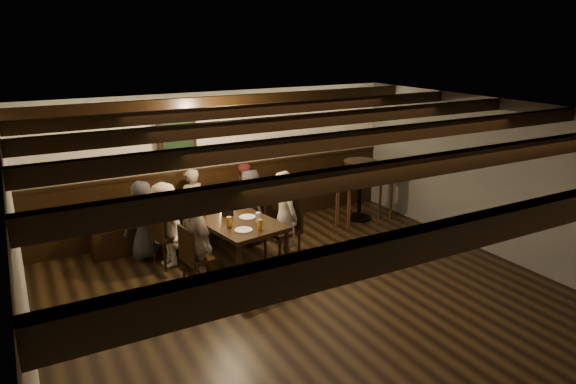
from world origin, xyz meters
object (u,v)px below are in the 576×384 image
chair_left_far (199,268)px  person_left_near (166,225)px  person_right_near (251,206)px  person_bench_centre (192,206)px  bar_stool_left (343,205)px  dining_table (226,219)px  chair_right_near (250,225)px  high_top_table (360,181)px  chair_left_near (169,246)px  person_right_far (285,216)px  chair_right_far (283,241)px  person_bench_right (243,198)px  bar_stool_right (386,196)px  person_left_far (195,242)px  person_bench_left (144,220)px

chair_left_far → person_left_near: (-0.17, 0.88, 0.37)m
person_right_near → person_bench_centre: bearing=51.3°
chair_left_far → person_bench_centre: person_bench_centre is taller
person_left_near → bar_stool_left: person_left_near is taller
dining_table → person_left_near: (-0.81, 0.32, -0.06)m
chair_right_near → high_top_table: size_ratio=0.84×
chair_left_near → person_right_far: 1.77m
chair_right_far → bar_stool_left: bar_stool_left is taller
chair_right_near → person_bench_centre: 1.00m
chair_left_near → chair_left_far: 0.90m
chair_left_far → dining_table: bearing=122.1°
person_bench_right → person_bench_centre: bearing=-9.5°
dining_table → person_left_near: 0.88m
bar_stool_left → bar_stool_right: size_ratio=1.00×
person_bench_centre → high_top_table: size_ratio=1.11×
chair_left_near → chair_right_far: size_ratio=0.99×
dining_table → chair_right_far: size_ratio=2.16×
chair_left_far → person_left_near: person_left_near is taller
person_left_far → bar_stool_left: bearing=98.1°
person_right_near → person_right_far: person_right_far is taller
chair_left_near → chair_right_far: bearing=58.0°
dining_table → bar_stool_right: size_ratio=1.89×
chair_right_far → person_right_near: size_ratio=0.81×
person_left_far → dining_table: bearing=121.0°
person_left_near → bar_stool_left: size_ratio=1.13×
chair_left_near → person_left_far: 0.97m
high_top_table → person_right_near: bearing=-179.3°
chair_left_far → person_right_far: (1.45, 0.23, 0.43)m
chair_left_far → chair_left_near: bearing=-179.9°
dining_table → person_bench_right: (0.74, 1.03, -0.09)m
dining_table → person_right_far: 0.87m
chair_left_near → chair_right_far: 1.70m
person_right_near → chair_left_near: bearing=90.0°
person_bench_centre → bar_stool_right: size_ratio=1.10×
person_left_near → high_top_table: 3.71m
person_bench_left → chair_left_far: bearing=97.6°
high_top_table → person_left_far: bearing=-162.0°
person_bench_centre → bar_stool_right: (3.55, -0.60, -0.20)m
person_right_near → person_left_near: bearing=90.0°
dining_table → person_bench_right: size_ratio=1.76×
chair_left_far → bar_stool_right: 4.14m
person_bench_right → person_left_far: 2.13m
person_bench_right → bar_stool_left: person_bench_right is taller
person_left_near → chair_right_far: bearing=58.5°
person_right_near → person_left_far: bearing=121.0°
bar_stool_left → dining_table: bearing=-148.5°
chair_right_far → bar_stool_right: bearing=-82.8°
bar_stool_left → person_left_near: bearing=-156.6°
bar_stool_left → chair_right_near: bearing=-163.4°
dining_table → person_bench_centre: size_ratio=1.72×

